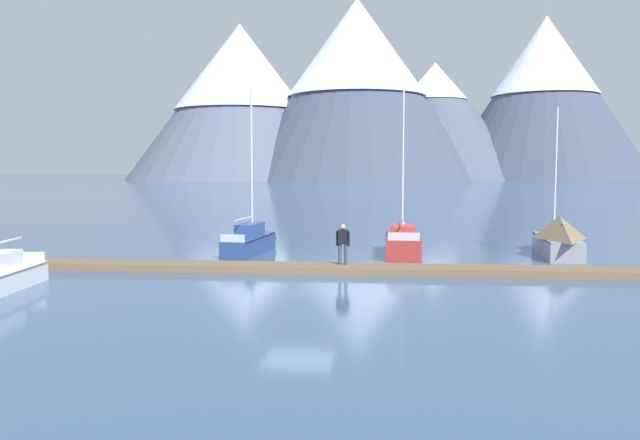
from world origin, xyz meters
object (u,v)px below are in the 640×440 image
(sailboat_mid_dock_starboard, at_px, (557,237))
(sailboat_second_berth, at_px, (252,240))
(sailboat_mid_dock_port, at_px, (402,242))
(person_on_dock, at_px, (343,242))

(sailboat_mid_dock_starboard, bearing_deg, sailboat_second_berth, -177.53)
(sailboat_mid_dock_port, relative_size, person_on_dock, 4.92)
(sailboat_mid_dock_starboard, distance_m, person_on_dock, 11.75)
(sailboat_mid_dock_port, height_order, sailboat_mid_dock_starboard, sailboat_mid_dock_port)
(sailboat_second_berth, distance_m, person_on_dock, 7.58)
(sailboat_mid_dock_port, bearing_deg, sailboat_second_berth, -178.85)
(sailboat_mid_dock_port, bearing_deg, sailboat_mid_dock_starboard, 3.79)
(sailboat_second_berth, xyz_separation_m, sailboat_mid_dock_port, (7.62, 0.15, 0.03))
(sailboat_mid_dock_port, xyz_separation_m, sailboat_mid_dock_starboard, (7.54, 0.50, 0.30))
(sailboat_second_berth, relative_size, sailboat_mid_dock_starboard, 1.12)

